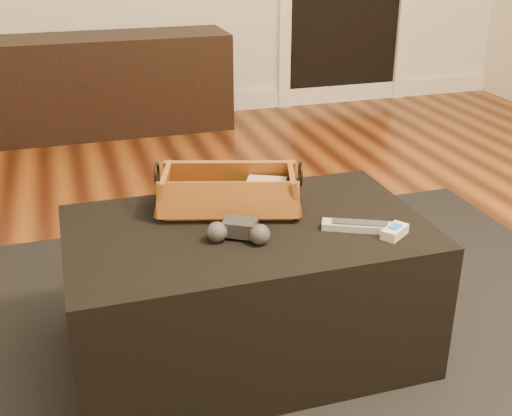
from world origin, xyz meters
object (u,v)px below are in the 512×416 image
object	(u,v)px
tv_remote	(222,203)
wicker_basket	(229,193)
media_cabinet	(107,84)
game_controller	(239,231)
cream_gadget	(395,232)
ottoman	(247,290)
silver_remote	(360,226)

from	to	relation	value
tv_remote	wicker_basket	xyz separation A→B (m)	(0.02, 0.01, 0.02)
media_cabinet	game_controller	world-z (taller)	media_cabinet
game_controller	wicker_basket	bearing A→B (deg)	82.08
cream_gadget	media_cabinet	bearing A→B (deg)	101.53
wicker_basket	game_controller	xyz separation A→B (m)	(-0.03, -0.21, -0.02)
cream_gadget	game_controller	bearing A→B (deg)	165.99
ottoman	silver_remote	distance (m)	0.38
silver_remote	cream_gadget	distance (m)	0.10
media_cabinet	silver_remote	xyz separation A→B (m)	(0.46, -2.56, 0.15)
ottoman	game_controller	bearing A→B (deg)	-120.16
ottoman	wicker_basket	size ratio (longest dim) A/B	2.18
ottoman	game_controller	size ratio (longest dim) A/B	5.66
silver_remote	cream_gadget	size ratio (longest dim) A/B	2.20
tv_remote	silver_remote	bearing A→B (deg)	-24.64
media_cabinet	wicker_basket	world-z (taller)	media_cabinet
ottoman	cream_gadget	world-z (taller)	cream_gadget
cream_gadget	silver_remote	bearing A→B (deg)	138.24
silver_remote	tv_remote	bearing A→B (deg)	144.78
wicker_basket	media_cabinet	bearing A→B (deg)	93.89
silver_remote	ottoman	bearing A→B (deg)	158.13
media_cabinet	ottoman	xyz separation A→B (m)	(0.18, -2.45, -0.07)
ottoman	wicker_basket	xyz separation A→B (m)	(-0.02, 0.13, 0.26)
media_cabinet	ottoman	distance (m)	2.45
game_controller	media_cabinet	bearing A→B (deg)	92.93
tv_remote	cream_gadget	distance (m)	0.50
wicker_basket	cream_gadget	world-z (taller)	wicker_basket
wicker_basket	game_controller	distance (m)	0.21
tv_remote	game_controller	xyz separation A→B (m)	(-0.00, -0.20, 0.00)
tv_remote	cream_gadget	xyz separation A→B (m)	(0.40, -0.30, -0.01)
silver_remote	cream_gadget	bearing A→B (deg)	-41.76
ottoman	cream_gadget	xyz separation A→B (m)	(0.36, -0.18, 0.22)
ottoman	wicker_basket	world-z (taller)	wicker_basket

